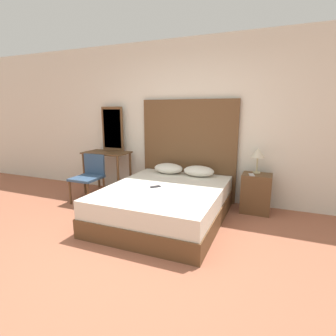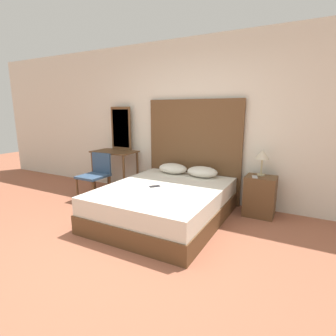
% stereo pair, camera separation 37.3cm
% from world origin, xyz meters
% --- Properties ---
extents(ground_plane, '(16.00, 16.00, 0.00)m').
position_xyz_m(ground_plane, '(0.00, 0.00, 0.00)').
color(ground_plane, '#9E5B42').
extents(wall_back, '(10.00, 0.06, 2.70)m').
position_xyz_m(wall_back, '(0.00, 2.30, 1.35)').
color(wall_back, silver).
rests_on(wall_back, ground_plane).
extents(bed, '(1.59, 1.98, 0.48)m').
position_xyz_m(bed, '(0.02, 1.22, 0.24)').
color(bed, brown).
rests_on(bed, ground_plane).
extents(headboard, '(1.67, 0.05, 1.72)m').
position_xyz_m(headboard, '(0.02, 2.23, 0.86)').
color(headboard, brown).
rests_on(headboard, ground_plane).
extents(pillow_left, '(0.50, 0.34, 0.17)m').
position_xyz_m(pillow_left, '(-0.25, 1.99, 0.57)').
color(pillow_left, silver).
rests_on(pillow_left, bed).
extents(pillow_right, '(0.50, 0.34, 0.17)m').
position_xyz_m(pillow_right, '(0.28, 1.99, 0.57)').
color(pillow_right, silver).
rests_on(pillow_right, bed).
extents(phone_on_bed, '(0.15, 0.16, 0.01)m').
position_xyz_m(phone_on_bed, '(-0.11, 1.15, 0.49)').
color(phone_on_bed, '#232328').
rests_on(phone_on_bed, bed).
extents(nightstand, '(0.43, 0.35, 0.60)m').
position_xyz_m(nightstand, '(1.19, 1.99, 0.30)').
color(nightstand, brown).
rests_on(nightstand, ground_plane).
extents(table_lamp, '(0.20, 0.20, 0.39)m').
position_xyz_m(table_lamp, '(1.17, 2.06, 0.90)').
color(table_lamp, tan).
rests_on(table_lamp, nightstand).
extents(phone_on_nightstand, '(0.11, 0.16, 0.01)m').
position_xyz_m(phone_on_nightstand, '(1.11, 1.90, 0.60)').
color(phone_on_nightstand, '#B7B7BC').
rests_on(phone_on_nightstand, nightstand).
extents(vanity_desk, '(0.82, 0.50, 0.79)m').
position_xyz_m(vanity_desk, '(-1.48, 1.94, 0.63)').
color(vanity_desk, brown).
rests_on(vanity_desk, ground_plane).
extents(vanity_mirror, '(0.45, 0.03, 0.82)m').
position_xyz_m(vanity_mirror, '(-1.48, 2.17, 1.20)').
color(vanity_mirror, brown).
rests_on(vanity_mirror, vanity_desk).
extents(chair, '(0.43, 0.48, 0.79)m').
position_xyz_m(chair, '(-1.51, 1.47, 0.46)').
color(chair, '#334C6B').
rests_on(chair, ground_plane).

